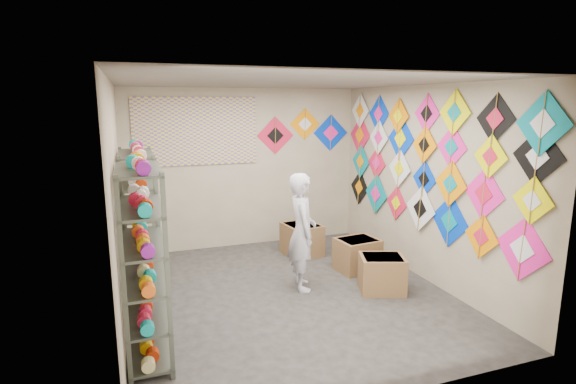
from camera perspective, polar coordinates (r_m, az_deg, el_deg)
name	(u,v)px	position (r m, az deg, el deg)	size (l,w,h in m)	color
ground	(288,294)	(6.03, 0.06, -12.82)	(4.50, 4.50, 0.00)	#292724
room_walls	(288,170)	(5.56, 0.06, 2.84)	(4.50, 4.50, 4.50)	tan
shelf_rack_front	(144,263)	(4.59, -17.82, -8.52)	(0.40, 1.10, 1.90)	#4C5147
shelf_rack_back	(140,228)	(5.83, -18.26, -4.31)	(0.40, 1.10, 1.90)	#4C5147
string_spools	(141,235)	(5.18, -18.14, -5.17)	(0.12, 2.36, 0.12)	red
kite_wall_display	(422,164)	(6.50, 16.71, 3.46)	(0.06, 4.38, 2.03)	#F51D97
back_wall_kites	(304,132)	(7.99, 2.02, 7.67)	(1.71, 0.02, 0.79)	red
poster	(196,131)	(7.50, -11.58, 7.56)	(2.00, 0.01, 1.10)	#774BA3
shopkeeper	(302,232)	(5.96, 1.79, -5.05)	(0.47, 0.63, 1.57)	silver
carton_a	(382,274)	(6.16, 11.83, -10.12)	(0.57, 0.48, 0.48)	brown
carton_b	(357,255)	(6.81, 8.79, -7.87)	(0.59, 0.48, 0.48)	brown
carton_c	(302,239)	(7.40, 1.79, -6.04)	(0.53, 0.59, 0.51)	brown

